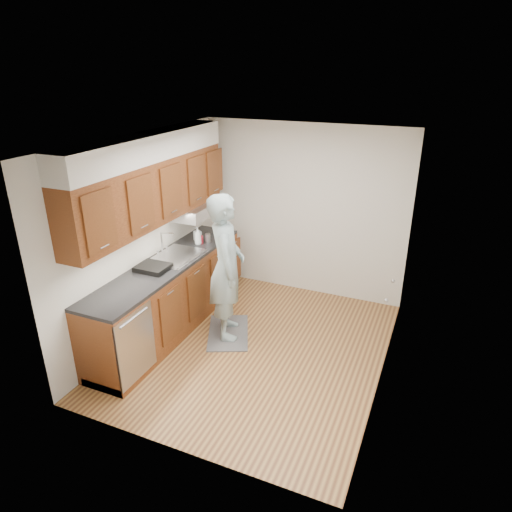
{
  "coord_description": "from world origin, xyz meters",
  "views": [
    {
      "loc": [
        1.87,
        -4.33,
        3.24
      ],
      "look_at": [
        -0.1,
        0.25,
        1.11
      ],
      "focal_mm": 32.0,
      "sensor_mm": 36.0,
      "label": 1
    }
  ],
  "objects_px": {
    "soda_can": "(201,240)",
    "person": "(226,258)",
    "soap_bottle_b": "(197,234)",
    "steel_can": "(208,238)",
    "soap_bottle_a": "(198,236)",
    "dish_rack": "(153,268)"
  },
  "relations": [
    {
      "from": "steel_can",
      "to": "dish_rack",
      "type": "height_order",
      "value": "steel_can"
    },
    {
      "from": "person",
      "to": "steel_can",
      "type": "xyz_separation_m",
      "value": [
        -0.6,
        0.64,
        -0.06
      ]
    },
    {
      "from": "person",
      "to": "dish_rack",
      "type": "bearing_deg",
      "value": 90.99
    },
    {
      "from": "soap_bottle_a",
      "to": "dish_rack",
      "type": "bearing_deg",
      "value": -94.77
    },
    {
      "from": "soda_can",
      "to": "person",
      "type": "bearing_deg",
      "value": -39.99
    },
    {
      "from": "soap_bottle_b",
      "to": "soda_can",
      "type": "distance_m",
      "value": 0.14
    },
    {
      "from": "person",
      "to": "steel_can",
      "type": "bearing_deg",
      "value": 16.27
    },
    {
      "from": "person",
      "to": "soda_can",
      "type": "bearing_deg",
      "value": 22.75
    },
    {
      "from": "steel_can",
      "to": "soda_can",
      "type": "bearing_deg",
      "value": -132.08
    },
    {
      "from": "soda_can",
      "to": "steel_can",
      "type": "distance_m",
      "value": 0.1
    },
    {
      "from": "soda_can",
      "to": "dish_rack",
      "type": "height_order",
      "value": "soda_can"
    },
    {
      "from": "soap_bottle_b",
      "to": "dish_rack",
      "type": "relative_size",
      "value": 0.54
    },
    {
      "from": "steel_can",
      "to": "soap_bottle_b",
      "type": "bearing_deg",
      "value": 175.66
    },
    {
      "from": "steel_can",
      "to": "dish_rack",
      "type": "relative_size",
      "value": 0.34
    },
    {
      "from": "person",
      "to": "soap_bottle_b",
      "type": "relative_size",
      "value": 10.28
    },
    {
      "from": "soap_bottle_b",
      "to": "dish_rack",
      "type": "distance_m",
      "value": 1.07
    },
    {
      "from": "soap_bottle_a",
      "to": "soda_can",
      "type": "relative_size",
      "value": 2.22
    },
    {
      "from": "soap_bottle_b",
      "to": "person",
      "type": "bearing_deg",
      "value": -40.0
    },
    {
      "from": "soap_bottle_b",
      "to": "steel_can",
      "type": "relative_size",
      "value": 1.59
    },
    {
      "from": "soap_bottle_a",
      "to": "soap_bottle_b",
      "type": "height_order",
      "value": "soap_bottle_a"
    },
    {
      "from": "person",
      "to": "dish_rack",
      "type": "distance_m",
      "value": 0.89
    },
    {
      "from": "person",
      "to": "steel_can",
      "type": "relative_size",
      "value": 16.38
    }
  ]
}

